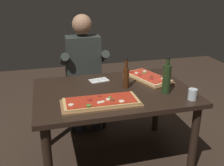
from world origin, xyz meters
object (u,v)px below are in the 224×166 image
Objects in this scene: tumbler_near_camera at (192,95)px; pizza_rectangular_front at (101,102)px; wine_bottle_dark at (126,77)px; oil_bottle_amber at (167,78)px; diner_chair at (84,84)px; seated_diner at (84,67)px; dining_table at (113,100)px; pizza_rectangular_left at (148,77)px.

pizza_rectangular_front is at bearing 172.56° from tumbler_near_camera.
wine_bottle_dark is 0.86× the size of oil_bottle_amber.
oil_bottle_amber is 1.24m from diner_chair.
wine_bottle_dark is 0.21× the size of seated_diner.
wine_bottle_dark is 0.32× the size of diner_chair.
wine_bottle_dark reaches higher than dining_table.
dining_table is 4.98× the size of wine_bottle_dark.
pizza_rectangular_front is at bearing -171.83° from oil_bottle_amber.
wine_bottle_dark reaches higher than pizza_rectangular_front.
seated_diner is (-0.72, 1.10, -0.04)m from tumbler_near_camera.
oil_bottle_amber reaches higher than wine_bottle_dark.
diner_chair is at bearing 120.82° from tumbler_near_camera.
diner_chair reaches higher than pizza_rectangular_front.
dining_table is at bearing -167.08° from wine_bottle_dark.
diner_chair is (-0.72, 1.22, -0.29)m from tumbler_near_camera.
tumbler_near_camera is 0.11× the size of diner_chair.
seated_diner is at bearing 123.50° from tumbler_near_camera.
pizza_rectangular_left reaches higher than dining_table.
dining_table is at bearing 56.49° from pizza_rectangular_front.
oil_bottle_amber is (0.60, 0.09, 0.12)m from pizza_rectangular_front.
oil_bottle_amber is 0.37× the size of diner_chair.
seated_diner is (0.00, -0.12, 0.26)m from diner_chair.
oil_bottle_amber is (0.02, -0.36, 0.12)m from pizza_rectangular_left.
pizza_rectangular_front is at bearing -91.50° from seated_diner.
oil_bottle_amber is 3.52× the size of tumbler_near_camera.
tumbler_near_camera is at bearing -72.38° from pizza_rectangular_left.
seated_diner is at bearing 88.50° from pizza_rectangular_front.
seated_diner is at bearing -90.00° from diner_chair.
dining_table is 4.31× the size of oil_bottle_amber.
pizza_rectangular_left is at bearing -50.61° from diner_chair.
pizza_rectangular_left is 0.33m from wine_bottle_dark.
wine_bottle_dark reaches higher than pizza_rectangular_left.
diner_chair is (-0.55, 0.67, -0.27)m from pizza_rectangular_left.
dining_table is 0.52m from oil_bottle_amber.
tumbler_near_camera is 1.45m from diner_chair.
pizza_rectangular_front is at bearing -135.91° from wine_bottle_dark.
pizza_rectangular_front is 0.62m from oil_bottle_amber.
pizza_rectangular_left is (0.41, 0.18, 0.12)m from dining_table.
pizza_rectangular_left is 6.07× the size of tumbler_near_camera.
seated_diner reaches higher than pizza_rectangular_left.
wine_bottle_dark is 0.76m from seated_diner.
wine_bottle_dark is at bearing 44.09° from pizza_rectangular_front.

